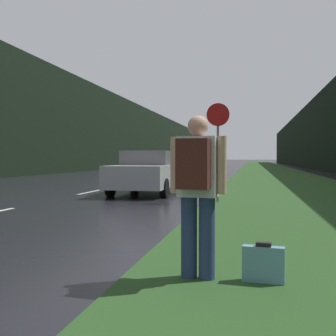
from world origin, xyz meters
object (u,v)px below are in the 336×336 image
(car_passing_near, at_px, (148,172))
(hitchhiker_with_backpack, at_px, (197,186))
(suitcase, at_px, (263,265))
(car_passing_far, at_px, (199,166))
(stop_sign, at_px, (218,142))
(delivery_truck, at_px, (200,154))

(car_passing_near, bearing_deg, hitchhiker_with_backpack, 106.79)
(hitchhiker_with_backpack, relative_size, suitcase, 4.00)
(car_passing_far, bearing_deg, car_passing_near, 90.00)
(car_passing_far, bearing_deg, stop_sign, 98.98)
(stop_sign, height_order, delivery_truck, delivery_truck)
(car_passing_near, bearing_deg, delivery_truck, -85.01)
(stop_sign, distance_m, hitchhiker_with_backpack, 7.79)
(suitcase, distance_m, car_passing_near, 10.85)
(car_passing_near, bearing_deg, suitcase, 110.22)
(car_passing_near, height_order, car_passing_far, car_passing_near)
(car_passing_near, relative_size, delivery_truck, 0.52)
(hitchhiker_with_backpack, bearing_deg, car_passing_far, 103.30)
(stop_sign, distance_m, delivery_truck, 55.30)
(suitcase, relative_size, delivery_truck, 0.05)
(stop_sign, height_order, car_passing_far, stop_sign)
(hitchhiker_with_backpack, xyz_separation_m, car_passing_near, (-3.08, 10.19, -0.22))
(hitchhiker_with_backpack, bearing_deg, stop_sign, 99.23)
(car_passing_near, xyz_separation_m, car_passing_far, (-0.00, 14.41, -0.03))
(hitchhiker_with_backpack, xyz_separation_m, delivery_truck, (-7.64, 62.57, 0.96))
(stop_sign, bearing_deg, suitcase, -82.02)
(suitcase, height_order, delivery_truck, delivery_truck)
(stop_sign, relative_size, hitchhiker_with_backpack, 1.66)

